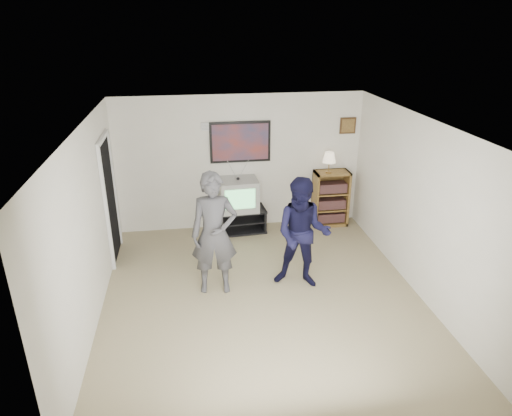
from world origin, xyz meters
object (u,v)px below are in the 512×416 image
object	(u,v)px
bookshelf	(331,198)
person_tall	(214,234)
person_short	(303,234)
crt_television	(238,194)
media_stand	(241,220)

from	to	relation	value
bookshelf	person_tall	bearing A→B (deg)	-139.88
person_short	crt_television	bearing A→B (deg)	129.03
bookshelf	person_short	distance (m)	2.31
media_stand	crt_television	world-z (taller)	crt_television
media_stand	person_short	distance (m)	2.17
person_tall	crt_television	bearing A→B (deg)	77.17
person_tall	person_short	distance (m)	1.27
crt_television	person_tall	xyz separation A→B (m)	(-0.56, -1.92, 0.17)
person_tall	person_short	xyz separation A→B (m)	(1.27, -0.05, -0.06)
crt_television	person_tall	distance (m)	2.01
person_tall	person_short	world-z (taller)	person_tall
media_stand	person_short	bearing A→B (deg)	-75.71
media_stand	bookshelf	world-z (taller)	bookshelf
bookshelf	person_short	size ratio (longest dim) A/B	0.64
crt_television	bookshelf	size ratio (longest dim) A/B	0.64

